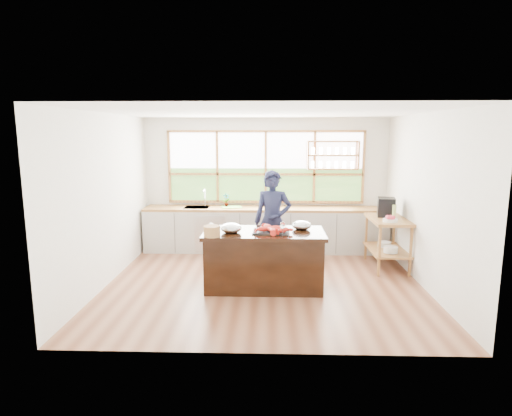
{
  "coord_description": "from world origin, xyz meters",
  "views": [
    {
      "loc": [
        0.08,
        -6.59,
        2.38
      ],
      "look_at": [
        -0.13,
        0.15,
        1.2
      ],
      "focal_mm": 30.0,
      "sensor_mm": 36.0,
      "label": 1
    }
  ],
  "objects_px": {
    "espresso_machine": "(386,207)",
    "island": "(264,259)",
    "wicker_basket": "(212,231)",
    "cook": "(273,221)"
  },
  "relations": [
    {
      "from": "espresso_machine",
      "to": "wicker_basket",
      "type": "height_order",
      "value": "espresso_machine"
    },
    {
      "from": "espresso_machine",
      "to": "island",
      "type": "bearing_deg",
      "value": -138.93
    },
    {
      "from": "island",
      "to": "cook",
      "type": "xyz_separation_m",
      "value": [
        0.14,
        0.84,
        0.43
      ]
    },
    {
      "from": "cook",
      "to": "espresso_machine",
      "type": "relative_size",
      "value": 5.19
    },
    {
      "from": "island",
      "to": "cook",
      "type": "bearing_deg",
      "value": 80.58
    },
    {
      "from": "espresso_machine",
      "to": "wicker_basket",
      "type": "relative_size",
      "value": 1.39
    },
    {
      "from": "island",
      "to": "wicker_basket",
      "type": "xyz_separation_m",
      "value": [
        -0.75,
        -0.35,
        0.52
      ]
    },
    {
      "from": "wicker_basket",
      "to": "island",
      "type": "bearing_deg",
      "value": 24.75
    },
    {
      "from": "island",
      "to": "espresso_machine",
      "type": "distance_m",
      "value": 2.61
    },
    {
      "from": "espresso_machine",
      "to": "cook",
      "type": "bearing_deg",
      "value": -157.06
    }
  ]
}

